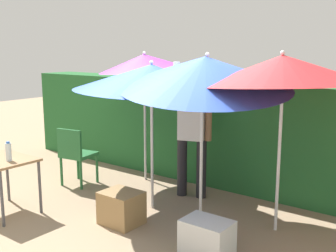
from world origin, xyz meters
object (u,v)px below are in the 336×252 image
(bottle_water, at_px, (9,152))
(umbrella_rainbow, at_px, (283,70))
(crate_cardboard, at_px, (121,208))
(umbrella_navy, at_px, (205,72))
(cooler_box, at_px, (207,238))
(person_vendor, at_px, (192,131))
(umbrella_orange, at_px, (144,63))
(chair_plastic, at_px, (76,153))
(folding_table, at_px, (3,165))
(umbrella_yellow, at_px, (151,78))

(bottle_water, bearing_deg, umbrella_rainbow, 29.91)
(crate_cardboard, distance_m, bottle_water, 1.53)
(umbrella_navy, relative_size, crate_cardboard, 4.75)
(crate_cardboard, bearing_deg, cooler_box, -2.23)
(cooler_box, bearing_deg, person_vendor, 129.19)
(umbrella_orange, height_order, bottle_water, umbrella_orange)
(umbrella_orange, bearing_deg, crate_cardboard, -59.43)
(chair_plastic, height_order, folding_table, chair_plastic)
(folding_table, relative_size, bottle_water, 3.33)
(umbrella_orange, relative_size, bottle_water, 8.49)
(crate_cardboard, bearing_deg, umbrella_rainbow, 31.23)
(crate_cardboard, bearing_deg, person_vendor, 83.68)
(umbrella_orange, bearing_deg, person_vendor, -10.41)
(crate_cardboard, xyz_separation_m, bottle_water, (-1.23, -0.66, 0.63))
(person_vendor, relative_size, crate_cardboard, 4.11)
(umbrella_orange, xyz_separation_m, cooler_box, (2.08, -1.51, -1.66))
(umbrella_navy, distance_m, crate_cardboard, 1.87)
(umbrella_yellow, bearing_deg, folding_table, -137.55)
(umbrella_orange, relative_size, umbrella_yellow, 1.05)
(umbrella_navy, xyz_separation_m, folding_table, (-2.15, -1.25, -1.17))
(folding_table, distance_m, bottle_water, 0.26)
(chair_plastic, relative_size, cooler_box, 1.83)
(umbrella_rainbow, bearing_deg, folding_table, -151.86)
(umbrella_navy, relative_size, person_vendor, 1.16)
(person_vendor, relative_size, folding_table, 2.35)
(umbrella_rainbow, distance_m, person_vendor, 1.69)
(umbrella_yellow, height_order, chair_plastic, umbrella_yellow)
(umbrella_navy, relative_size, bottle_water, 9.06)
(person_vendor, height_order, folding_table, person_vendor)
(person_vendor, bearing_deg, umbrella_navy, -47.53)
(folding_table, bearing_deg, umbrella_orange, 75.62)
(umbrella_rainbow, distance_m, chair_plastic, 3.34)
(umbrella_rainbow, height_order, umbrella_navy, umbrella_navy)
(umbrella_orange, height_order, person_vendor, umbrella_orange)
(crate_cardboard, bearing_deg, umbrella_yellow, 92.75)
(person_vendor, relative_size, bottle_water, 7.83)
(umbrella_orange, distance_m, person_vendor, 1.37)
(crate_cardboard, bearing_deg, umbrella_navy, 39.16)
(umbrella_yellow, height_order, bottle_water, umbrella_yellow)
(umbrella_navy, bearing_deg, bottle_water, -147.30)
(umbrella_yellow, bearing_deg, bottle_water, -133.28)
(umbrella_navy, height_order, folding_table, umbrella_navy)
(crate_cardboard, xyz_separation_m, folding_table, (-1.40, -0.64, 0.43))
(crate_cardboard, relative_size, bottle_water, 1.91)
(person_vendor, height_order, crate_cardboard, person_vendor)
(umbrella_yellow, height_order, umbrella_navy, umbrella_navy)
(umbrella_rainbow, bearing_deg, umbrella_navy, -157.91)
(folding_table, bearing_deg, umbrella_navy, 30.18)
(crate_cardboard, distance_m, folding_table, 1.60)
(umbrella_rainbow, bearing_deg, crate_cardboard, -148.77)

